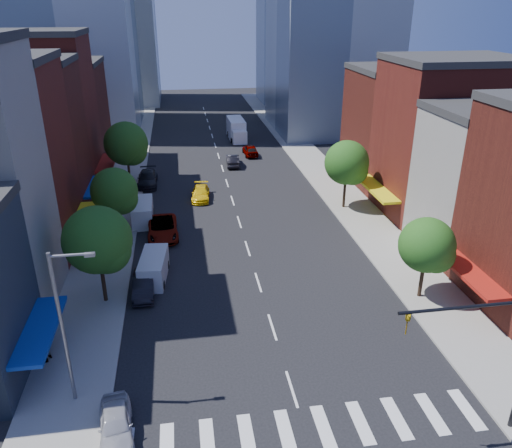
{
  "coord_description": "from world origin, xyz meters",
  "views": [
    {
      "loc": [
        -5.44,
        -21.54,
        20.07
      ],
      "look_at": [
        -0.17,
        12.09,
        5.0
      ],
      "focal_mm": 35.0,
      "sensor_mm": 36.0,
      "label": 1
    }
  ],
  "objects_px": {
    "pedestrian_far": "(43,348)",
    "parked_car_third": "(163,228)",
    "parked_car_second": "(144,285)",
    "pedestrian_near": "(47,334)",
    "cargo_van_far": "(143,213)",
    "taxi": "(201,193)",
    "box_truck": "(237,130)",
    "parked_car_rear": "(148,179)",
    "cargo_van_near": "(153,268)",
    "traffic_car_oncoming": "(233,160)",
    "traffic_car_far": "(250,150)",
    "parked_car_front": "(116,424)"
  },
  "relations": [
    {
      "from": "pedestrian_far",
      "to": "parked_car_third",
      "type": "bearing_deg",
      "value": 178.89
    },
    {
      "from": "parked_car_second",
      "to": "pedestrian_near",
      "type": "distance_m",
      "value": 8.0
    },
    {
      "from": "cargo_van_far",
      "to": "taxi",
      "type": "relative_size",
      "value": 1.06
    },
    {
      "from": "taxi",
      "to": "pedestrian_near",
      "type": "xyz_separation_m",
      "value": [
        -11.05,
        -24.94,
        0.27
      ]
    },
    {
      "from": "box_truck",
      "to": "pedestrian_near",
      "type": "xyz_separation_m",
      "value": [
        -18.26,
        -51.16,
        -0.55
      ]
    },
    {
      "from": "parked_car_rear",
      "to": "pedestrian_far",
      "type": "relative_size",
      "value": 3.04
    },
    {
      "from": "parked_car_rear",
      "to": "box_truck",
      "type": "bearing_deg",
      "value": 57.19
    },
    {
      "from": "parked_car_rear",
      "to": "pedestrian_far",
      "type": "xyz_separation_m",
      "value": [
        -4.83,
        -32.23,
        0.26
      ]
    },
    {
      "from": "cargo_van_near",
      "to": "traffic_car_oncoming",
      "type": "height_order",
      "value": "cargo_van_near"
    },
    {
      "from": "cargo_van_near",
      "to": "traffic_car_oncoming",
      "type": "bearing_deg",
      "value": 77.77
    },
    {
      "from": "box_truck",
      "to": "parked_car_second",
      "type": "bearing_deg",
      "value": -106.63
    },
    {
      "from": "traffic_car_far",
      "to": "traffic_car_oncoming",
      "type": "bearing_deg",
      "value": 54.32
    },
    {
      "from": "pedestrian_far",
      "to": "cargo_van_far",
      "type": "bearing_deg",
      "value": -172.51
    },
    {
      "from": "traffic_car_oncoming",
      "to": "box_truck",
      "type": "distance_m",
      "value": 14.45
    },
    {
      "from": "cargo_van_far",
      "to": "traffic_car_far",
      "type": "distance_m",
      "value": 26.2
    },
    {
      "from": "parked_car_second",
      "to": "box_truck",
      "type": "relative_size",
      "value": 0.56
    },
    {
      "from": "box_truck",
      "to": "traffic_car_far",
      "type": "bearing_deg",
      "value": -86.57
    },
    {
      "from": "traffic_car_far",
      "to": "parked_car_third",
      "type": "bearing_deg",
      "value": 63.39
    },
    {
      "from": "taxi",
      "to": "box_truck",
      "type": "distance_m",
      "value": 27.21
    },
    {
      "from": "cargo_van_near",
      "to": "traffic_car_oncoming",
      "type": "relative_size",
      "value": 1.06
    },
    {
      "from": "parked_car_second",
      "to": "taxi",
      "type": "xyz_separation_m",
      "value": [
        5.32,
        19.37,
        -0.05
      ]
    },
    {
      "from": "parked_car_front",
      "to": "traffic_car_oncoming",
      "type": "xyz_separation_m",
      "value": [
        11.0,
        44.86,
        0.06
      ]
    },
    {
      "from": "cargo_van_far",
      "to": "traffic_car_far",
      "type": "bearing_deg",
      "value": 56.35
    },
    {
      "from": "parked_car_front",
      "to": "taxi",
      "type": "xyz_separation_m",
      "value": [
        6.05,
        32.89,
        -0.02
      ]
    },
    {
      "from": "pedestrian_near",
      "to": "parked_car_second",
      "type": "bearing_deg",
      "value": -45.89
    },
    {
      "from": "cargo_van_far",
      "to": "traffic_car_oncoming",
      "type": "relative_size",
      "value": 1.07
    },
    {
      "from": "parked_car_third",
      "to": "taxi",
      "type": "height_order",
      "value": "parked_car_third"
    },
    {
      "from": "parked_car_front",
      "to": "traffic_car_far",
      "type": "bearing_deg",
      "value": 66.88
    },
    {
      "from": "traffic_car_oncoming",
      "to": "pedestrian_near",
      "type": "height_order",
      "value": "pedestrian_near"
    },
    {
      "from": "cargo_van_near",
      "to": "traffic_car_oncoming",
      "type": "xyz_separation_m",
      "value": [
        9.58,
        29.31,
        -0.23
      ]
    },
    {
      "from": "parked_car_rear",
      "to": "parked_car_third",
      "type": "bearing_deg",
      "value": -82.36
    },
    {
      "from": "taxi",
      "to": "traffic_car_oncoming",
      "type": "distance_m",
      "value": 12.95
    },
    {
      "from": "traffic_car_far",
      "to": "pedestrian_far",
      "type": "relative_size",
      "value": 2.47
    },
    {
      "from": "box_truck",
      "to": "taxi",
      "type": "bearing_deg",
      "value": -106.64
    },
    {
      "from": "taxi",
      "to": "parked_car_rear",
      "type": "bearing_deg",
      "value": 141.84
    },
    {
      "from": "parked_car_rear",
      "to": "traffic_car_far",
      "type": "xyz_separation_m",
      "value": [
        14.06,
        10.8,
        -0.04
      ]
    },
    {
      "from": "cargo_van_far",
      "to": "box_truck",
      "type": "relative_size",
      "value": 0.63
    },
    {
      "from": "pedestrian_far",
      "to": "taxi",
      "type": "bearing_deg",
      "value": 178.22
    },
    {
      "from": "box_truck",
      "to": "pedestrian_near",
      "type": "bearing_deg",
      "value": -110.9
    },
    {
      "from": "parked_car_front",
      "to": "parked_car_rear",
      "type": "relative_size",
      "value": 0.73
    },
    {
      "from": "parked_car_second",
      "to": "parked_car_rear",
      "type": "xyz_separation_m",
      "value": [
        -0.73,
        25.05,
        0.09
      ]
    },
    {
      "from": "cargo_van_near",
      "to": "taxi",
      "type": "relative_size",
      "value": 1.04
    },
    {
      "from": "traffic_car_oncoming",
      "to": "parked_car_front",
      "type": "bearing_deg",
      "value": 79.38
    },
    {
      "from": "cargo_van_near",
      "to": "cargo_van_far",
      "type": "bearing_deg",
      "value": 102.76
    },
    {
      "from": "parked_car_second",
      "to": "taxi",
      "type": "height_order",
      "value": "parked_car_second"
    },
    {
      "from": "pedestrian_near",
      "to": "cargo_van_far",
      "type": "bearing_deg",
      "value": -14.64
    },
    {
      "from": "parked_car_second",
      "to": "pedestrian_far",
      "type": "distance_m",
      "value": 9.09
    },
    {
      "from": "parked_car_front",
      "to": "traffic_car_oncoming",
      "type": "bearing_deg",
      "value": 69.0
    },
    {
      "from": "parked_car_second",
      "to": "taxi",
      "type": "bearing_deg",
      "value": 73.97
    },
    {
      "from": "parked_car_rear",
      "to": "pedestrian_near",
      "type": "relative_size",
      "value": 3.52
    }
  ]
}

